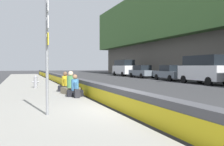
{
  "coord_description": "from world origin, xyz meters",
  "views": [
    {
      "loc": [
        -8.01,
        3.35,
        1.64
      ],
      "look_at": [
        5.15,
        -1.46,
        1.23
      ],
      "focal_mm": 40.41,
      "sensor_mm": 36.0,
      "label": 1
    }
  ],
  "objects_px": {
    "parked_car_midline": "(142,71)",
    "parked_car_fourth": "(170,73)",
    "route_sign_post": "(47,46)",
    "seated_person_rear": "(65,85)",
    "parked_car_third": "(204,69)",
    "backpack": "(77,94)",
    "parked_car_far": "(124,68)",
    "fire_hydrant": "(36,81)",
    "seated_person_middle": "(71,86)",
    "seated_person_foreground": "(75,89)"
  },
  "relations": [
    {
      "from": "seated_person_middle",
      "to": "parked_car_midline",
      "type": "distance_m",
      "value": 21.31
    },
    {
      "from": "parked_car_fourth",
      "to": "parked_car_far",
      "type": "height_order",
      "value": "parked_car_far"
    },
    {
      "from": "parked_car_third",
      "to": "parked_car_midline",
      "type": "xyz_separation_m",
      "value": [
        12.2,
        0.0,
        -0.49
      ]
    },
    {
      "from": "seated_person_middle",
      "to": "seated_person_rear",
      "type": "bearing_deg",
      "value": 2.22
    },
    {
      "from": "backpack",
      "to": "route_sign_post",
      "type": "bearing_deg",
      "value": 155.31
    },
    {
      "from": "seated_person_rear",
      "to": "fire_hydrant",
      "type": "bearing_deg",
      "value": 27.22
    },
    {
      "from": "route_sign_post",
      "to": "seated_person_rear",
      "type": "height_order",
      "value": "route_sign_post"
    },
    {
      "from": "seated_person_foreground",
      "to": "seated_person_rear",
      "type": "bearing_deg",
      "value": 0.6
    },
    {
      "from": "parked_car_third",
      "to": "parked_car_fourth",
      "type": "distance_m",
      "value": 5.78
    },
    {
      "from": "parked_car_midline",
      "to": "parked_car_fourth",
      "type": "bearing_deg",
      "value": -178.22
    },
    {
      "from": "fire_hydrant",
      "to": "seated_person_foreground",
      "type": "distance_m",
      "value": 5.84
    },
    {
      "from": "parked_car_midline",
      "to": "backpack",
      "type": "bearing_deg",
      "value": 145.53
    },
    {
      "from": "parked_car_third",
      "to": "parked_car_midline",
      "type": "relative_size",
      "value": 1.12
    },
    {
      "from": "backpack",
      "to": "parked_car_fourth",
      "type": "distance_m",
      "value": 18.12
    },
    {
      "from": "parked_car_midline",
      "to": "route_sign_post",
      "type": "bearing_deg",
      "value": 147.01
    },
    {
      "from": "seated_person_middle",
      "to": "parked_car_midline",
      "type": "bearing_deg",
      "value": -37.22
    },
    {
      "from": "backpack",
      "to": "seated_person_rear",
      "type": "bearing_deg",
      "value": -0.32
    },
    {
      "from": "seated_person_foreground",
      "to": "parked_car_third",
      "type": "relative_size",
      "value": 0.21
    },
    {
      "from": "parked_car_third",
      "to": "parked_car_midline",
      "type": "bearing_deg",
      "value": 0.0
    },
    {
      "from": "route_sign_post",
      "to": "backpack",
      "type": "xyz_separation_m",
      "value": [
        3.73,
        -1.71,
        -1.9
      ]
    },
    {
      "from": "fire_hydrant",
      "to": "parked_car_third",
      "type": "relative_size",
      "value": 0.17
    },
    {
      "from": "seated_person_middle",
      "to": "parked_car_midline",
      "type": "relative_size",
      "value": 0.27
    },
    {
      "from": "route_sign_post",
      "to": "parked_car_fourth",
      "type": "distance_m",
      "value": 22.01
    },
    {
      "from": "fire_hydrant",
      "to": "parked_car_fourth",
      "type": "height_order",
      "value": "parked_car_fourth"
    },
    {
      "from": "seated_person_rear",
      "to": "parked_car_fourth",
      "type": "relative_size",
      "value": 0.25
    },
    {
      "from": "seated_person_middle",
      "to": "seated_person_foreground",
      "type": "bearing_deg",
      "value": 178.71
    },
    {
      "from": "route_sign_post",
      "to": "seated_person_foreground",
      "type": "xyz_separation_m",
      "value": [
        4.4,
        -1.76,
        -1.76
      ]
    },
    {
      "from": "backpack",
      "to": "fire_hydrant",
      "type": "bearing_deg",
      "value": 13.35
    },
    {
      "from": "seated_person_rear",
      "to": "backpack",
      "type": "bearing_deg",
      "value": 179.68
    },
    {
      "from": "seated_person_rear",
      "to": "parked_car_third",
      "type": "bearing_deg",
      "value": -75.6
    },
    {
      "from": "route_sign_post",
      "to": "parked_car_third",
      "type": "xyz_separation_m",
      "value": [
        10.41,
        -14.68,
        -0.88
      ]
    },
    {
      "from": "fire_hydrant",
      "to": "parked_car_midline",
      "type": "relative_size",
      "value": 0.19
    },
    {
      "from": "seated_person_foreground",
      "to": "parked_car_third",
      "type": "xyz_separation_m",
      "value": [
        6.01,
        -12.92,
        0.88
      ]
    },
    {
      "from": "seated_person_rear",
      "to": "backpack",
      "type": "relative_size",
      "value": 2.89
    },
    {
      "from": "backpack",
      "to": "parked_car_far",
      "type": "bearing_deg",
      "value": -27.25
    },
    {
      "from": "seated_person_foreground",
      "to": "parked_car_midline",
      "type": "distance_m",
      "value": 22.32
    },
    {
      "from": "route_sign_post",
      "to": "parked_car_fourth",
      "type": "height_order",
      "value": "route_sign_post"
    },
    {
      "from": "seated_person_middle",
      "to": "parked_car_far",
      "type": "xyz_separation_m",
      "value": [
        23.41,
        -12.97,
        0.83
      ]
    },
    {
      "from": "fire_hydrant",
      "to": "seated_person_rear",
      "type": "bearing_deg",
      "value": -152.78
    },
    {
      "from": "seated_person_middle",
      "to": "backpack",
      "type": "bearing_deg",
      "value": 177.77
    },
    {
      "from": "route_sign_post",
      "to": "seated_person_middle",
      "type": "height_order",
      "value": "route_sign_post"
    },
    {
      "from": "fire_hydrant",
      "to": "parked_car_midline",
      "type": "bearing_deg",
      "value": -48.99
    },
    {
      "from": "fire_hydrant",
      "to": "parked_car_third",
      "type": "xyz_separation_m",
      "value": [
        0.38,
        -14.46,
        0.77
      ]
    },
    {
      "from": "route_sign_post",
      "to": "parked_car_midline",
      "type": "relative_size",
      "value": 0.79
    },
    {
      "from": "seated_person_middle",
      "to": "parked_car_midline",
      "type": "xyz_separation_m",
      "value": [
        16.97,
        -12.89,
        0.34
      ]
    },
    {
      "from": "route_sign_post",
      "to": "parked_car_fourth",
      "type": "xyz_separation_m",
      "value": [
        16.16,
        -14.88,
        -1.37
      ]
    },
    {
      "from": "seated_person_foreground",
      "to": "parked_car_fourth",
      "type": "height_order",
      "value": "parked_car_fourth"
    },
    {
      "from": "seated_person_middle",
      "to": "backpack",
      "type": "xyz_separation_m",
      "value": [
        -1.91,
        0.07,
        -0.18
      ]
    },
    {
      "from": "fire_hydrant",
      "to": "parked_car_fourth",
      "type": "relative_size",
      "value": 0.19
    },
    {
      "from": "seated_person_foreground",
      "to": "parked_car_midline",
      "type": "xyz_separation_m",
      "value": [
        18.2,
        -12.92,
        0.39
      ]
    }
  ]
}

